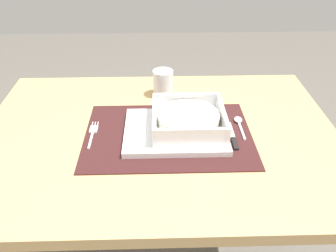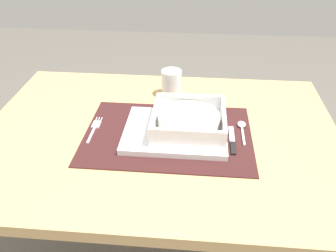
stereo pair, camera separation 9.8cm
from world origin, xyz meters
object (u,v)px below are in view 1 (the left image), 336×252
Objects in this scene: dining_table at (160,161)px; butter_knife at (233,138)px; fork at (93,133)px; drinking_glass at (163,85)px; spoon at (239,122)px; porridge_bowl at (188,120)px.

butter_knife is at bearing -10.80° from dining_table.
dining_table is at bearing -1.84° from fork.
drinking_glass reaches higher than butter_knife.
spoon is 0.08m from butter_knife.
spoon reaches higher than fork.
dining_table is 0.26m from spoon.
butter_knife reaches higher than fork.
drinking_glass reaches higher than fork.
drinking_glass is at bearing 142.22° from spoon.
fork is at bearing 174.62° from butter_knife.
butter_knife is (0.38, -0.04, 0.00)m from fork.
porridge_bowl is at bearing -1.81° from fork.
dining_table is 5.11× the size of porridge_bowl.
fork is 1.04× the size of butter_knife.
butter_knife is (-0.03, -0.07, -0.00)m from spoon.
porridge_bowl reaches higher than fork.
drinking_glass reaches higher than spoon.
fork is 0.39m from butter_knife.
fork is (-0.18, -0.00, 0.10)m from dining_table.
dining_table is 0.23m from butter_knife.
fork is 0.42m from spoon.
spoon is at bearing -40.95° from drinking_glass.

